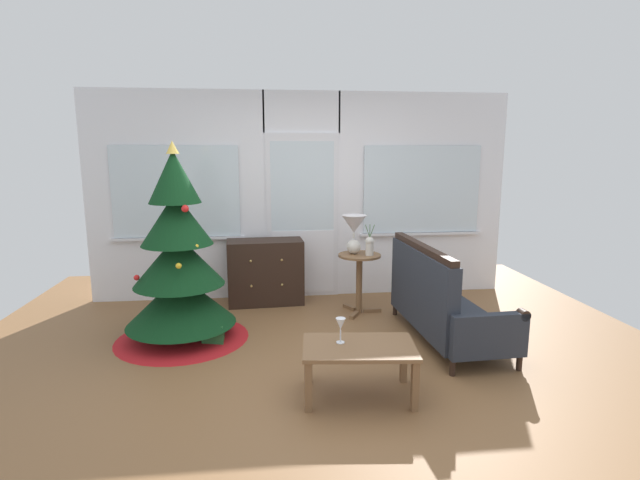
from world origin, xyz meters
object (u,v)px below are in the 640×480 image
at_px(dresser_cabinet, 265,272).
at_px(coffee_table, 359,353).
at_px(flower_vase, 370,245).
at_px(side_table, 359,271).
at_px(christmas_tree, 179,271).
at_px(gift_box, 213,334).
at_px(settee_sofa, 439,303).
at_px(table_lamp, 354,229).
at_px(wine_glass, 341,325).

relative_size(dresser_cabinet, coffee_table, 1.04).
bearing_deg(flower_vase, dresser_cabinet, 154.47).
distance_m(dresser_cabinet, side_table, 1.17).
relative_size(christmas_tree, gift_box, 9.58).
xyz_separation_m(dresser_cabinet, gift_box, (-0.51, -1.24, -0.29)).
bearing_deg(settee_sofa, flower_vase, 122.81).
relative_size(dresser_cabinet, side_table, 1.34).
height_order(christmas_tree, table_lamp, christmas_tree).
bearing_deg(coffee_table, dresser_cabinet, 106.22).
bearing_deg(dresser_cabinet, side_table, -24.99).
bearing_deg(wine_glass, table_lamp, 76.67).
xyz_separation_m(settee_sofa, coffee_table, (-0.99, -1.01, -0.03)).
distance_m(dresser_cabinet, wine_glass, 2.38).
bearing_deg(coffee_table, settee_sofa, 45.60).
height_order(christmas_tree, dresser_cabinet, christmas_tree).
xyz_separation_m(settee_sofa, table_lamp, (-0.68, 0.91, 0.59)).
bearing_deg(settee_sofa, table_lamp, 126.86).
relative_size(side_table, wine_glass, 3.52).
relative_size(settee_sofa, coffee_table, 1.88).
relative_size(coffee_table, wine_glass, 4.56).
xyz_separation_m(flower_vase, wine_glass, (-0.60, -1.76, -0.26)).
height_order(christmas_tree, flower_vase, christmas_tree).
bearing_deg(side_table, wine_glass, -105.39).
bearing_deg(coffee_table, gift_box, 136.52).
xyz_separation_m(table_lamp, coffee_table, (-0.31, -1.92, -0.63)).
relative_size(dresser_cabinet, wine_glass, 4.73).
relative_size(dresser_cabinet, table_lamp, 2.10).
xyz_separation_m(side_table, wine_glass, (-0.50, -1.82, 0.06)).
relative_size(dresser_cabinet, flower_vase, 2.64).
distance_m(flower_vase, gift_box, 1.94).
relative_size(coffee_table, gift_box, 4.42).
bearing_deg(gift_box, christmas_tree, 151.03).
distance_m(side_table, flower_vase, 0.34).
relative_size(settee_sofa, gift_box, 8.33).
distance_m(settee_sofa, flower_vase, 1.05).
relative_size(christmas_tree, dresser_cabinet, 2.09).
bearing_deg(side_table, coffee_table, -101.07).
xyz_separation_m(table_lamp, flower_vase, (0.16, -0.10, -0.17)).
distance_m(coffee_table, gift_box, 1.67).
relative_size(settee_sofa, side_table, 2.44).
bearing_deg(flower_vase, coffee_table, -104.41).
xyz_separation_m(christmas_tree, settee_sofa, (2.51, -0.30, -0.31)).
bearing_deg(coffee_table, wine_glass, 153.59).
bearing_deg(christmas_tree, flower_vase, 14.30).
relative_size(christmas_tree, wine_glass, 9.88).
xyz_separation_m(dresser_cabinet, wine_glass, (0.56, -2.31, 0.16)).
xyz_separation_m(christmas_tree, flower_vase, (1.99, 0.51, 0.11)).
height_order(dresser_cabinet, flower_vase, flower_vase).
height_order(dresser_cabinet, coffee_table, dresser_cabinet).
height_order(wine_glass, gift_box, wine_glass).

